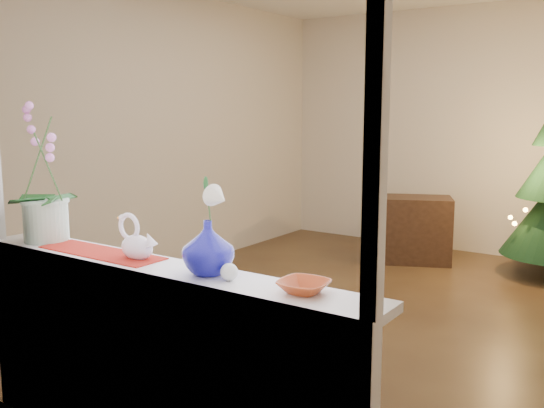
% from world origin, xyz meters
% --- Properties ---
extents(ground, '(5.00, 5.00, 0.00)m').
position_xyz_m(ground, '(0.00, 0.00, 0.00)').
color(ground, '#322214').
rests_on(ground, ground).
extents(wall_back, '(4.50, 0.10, 2.70)m').
position_xyz_m(wall_back, '(0.00, 2.50, 1.35)').
color(wall_back, beige).
rests_on(wall_back, ground).
extents(wall_front, '(4.50, 0.10, 2.70)m').
position_xyz_m(wall_front, '(0.00, -2.50, 1.35)').
color(wall_front, beige).
rests_on(wall_front, ground).
extents(wall_left, '(0.10, 5.00, 2.70)m').
position_xyz_m(wall_left, '(-2.25, 0.00, 1.35)').
color(wall_left, beige).
rests_on(wall_left, ground).
extents(window_apron, '(2.20, 0.08, 0.88)m').
position_xyz_m(window_apron, '(0.00, -2.46, 0.44)').
color(window_apron, white).
rests_on(window_apron, ground).
extents(windowsill, '(2.20, 0.26, 0.04)m').
position_xyz_m(windowsill, '(0.00, -2.37, 0.90)').
color(windowsill, white).
rests_on(windowsill, window_apron).
extents(window_frame, '(2.22, 0.06, 1.60)m').
position_xyz_m(window_frame, '(0.00, -2.47, 1.70)').
color(window_frame, white).
rests_on(window_frame, windowsill).
extents(runner, '(0.70, 0.20, 0.01)m').
position_xyz_m(runner, '(-0.38, -2.37, 0.92)').
color(runner, maroon).
rests_on(runner, windowsill).
extents(orchid_pot, '(0.31, 0.31, 0.72)m').
position_xyz_m(orchid_pot, '(-0.82, -2.35, 1.28)').
color(orchid_pot, silver).
rests_on(orchid_pot, windowsill).
extents(swan, '(0.26, 0.19, 0.20)m').
position_xyz_m(swan, '(-0.15, -2.35, 1.02)').
color(swan, silver).
rests_on(swan, windowsill).
extents(blue_vase, '(0.32, 0.32, 0.26)m').
position_xyz_m(blue_vase, '(0.28, -2.36, 1.05)').
color(blue_vase, '#0C0C70').
rests_on(blue_vase, windowsill).
extents(lily, '(0.15, 0.08, 0.20)m').
position_xyz_m(lily, '(0.28, -2.36, 1.28)').
color(lily, beige).
rests_on(lily, blue_vase).
extents(paperweight, '(0.09, 0.09, 0.07)m').
position_xyz_m(paperweight, '(0.42, -2.39, 0.96)').
color(paperweight, silver).
rests_on(paperweight, windowsill).
extents(amber_dish, '(0.17, 0.17, 0.04)m').
position_xyz_m(amber_dish, '(0.75, -2.35, 0.94)').
color(amber_dish, '#AB3E18').
rests_on(amber_dish, windowsill).
extents(side_table, '(1.02, 0.80, 0.69)m').
position_xyz_m(side_table, '(-0.47, 1.69, 0.34)').
color(side_table, black).
rests_on(side_table, ground).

